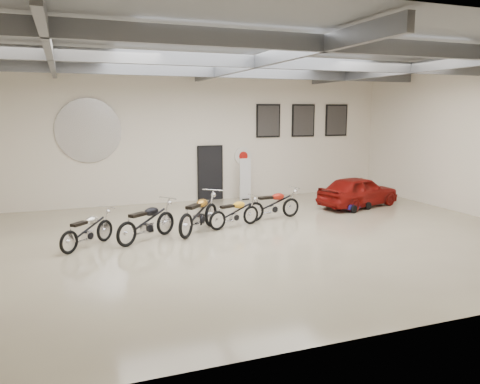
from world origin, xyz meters
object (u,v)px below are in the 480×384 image
object	(u,v)px
motorcycle_silver	(87,229)
motorcycle_red	(273,204)
motorcycle_gold	(199,213)
go_kart	(356,202)
motorcycle_yellow	(235,212)
motorcycle_black	(147,221)
vintage_car	(358,191)
banner_stand	(245,178)

from	to	relation	value
motorcycle_silver	motorcycle_red	xyz separation A→B (m)	(5.82, 1.26, 0.04)
motorcycle_gold	go_kart	xyz separation A→B (m)	(6.13, 1.13, -0.29)
motorcycle_silver	go_kart	bearing A→B (deg)	-34.27
motorcycle_gold	motorcycle_yellow	distance (m)	1.19
motorcycle_silver	go_kart	xyz separation A→B (m)	(9.24, 1.63, -0.19)
motorcycle_silver	motorcycle_black	world-z (taller)	motorcycle_black
motorcycle_red	vintage_car	bearing A→B (deg)	3.39
go_kart	motorcycle_silver	bearing A→B (deg)	168.65
banner_stand	motorcycle_black	bearing A→B (deg)	-137.07
motorcycle_yellow	motorcycle_red	distance (m)	1.65
motorcycle_yellow	motorcycle_red	size ratio (longest dim) A/B	0.92
banner_stand	motorcycle_gold	bearing A→B (deg)	-127.94
motorcycle_yellow	go_kart	distance (m)	5.05
motorcycle_black	motorcycle_yellow	world-z (taller)	motorcycle_black
motorcycle_yellow	banner_stand	bearing A→B (deg)	47.87
motorcycle_gold	motorcycle_yellow	world-z (taller)	motorcycle_gold
motorcycle_red	banner_stand	bearing A→B (deg)	75.10
motorcycle_red	vintage_car	size ratio (longest dim) A/B	0.59
banner_stand	motorcycle_red	xyz separation A→B (m)	(-0.40, -3.59, -0.35)
banner_stand	motorcycle_gold	xyz separation A→B (m)	(-3.11, -4.36, -0.28)
banner_stand	vintage_car	size ratio (longest dim) A/B	0.51
motorcycle_black	motorcycle_gold	bearing A→B (deg)	-21.96
motorcycle_red	motorcycle_silver	bearing A→B (deg)	-176.32
motorcycle_silver	motorcycle_yellow	xyz separation A→B (m)	(4.28, 0.70, -0.01)
motorcycle_black	banner_stand	bearing A→B (deg)	9.79
go_kart	vintage_car	bearing A→B (deg)	28.08
motorcycle_black	motorcycle_yellow	bearing A→B (deg)	-23.58
banner_stand	motorcycle_silver	bearing A→B (deg)	-144.45
motorcycle_black	motorcycle_gold	size ratio (longest dim) A/B	0.94
banner_stand	motorcycle_gold	world-z (taller)	banner_stand
motorcycle_gold	motorcycle_silver	bearing A→B (deg)	142.28
banner_stand	motorcycle_red	bearing A→B (deg)	-98.72
motorcycle_silver	go_kart	world-z (taller)	motorcycle_silver
vintage_car	motorcycle_red	bearing A→B (deg)	86.22
motorcycle_gold	vintage_car	world-z (taller)	motorcycle_gold
banner_stand	motorcycle_yellow	xyz separation A→B (m)	(-1.94, -4.15, -0.39)
banner_stand	motorcycle_yellow	world-z (taller)	banner_stand
go_kart	banner_stand	bearing A→B (deg)	111.79
motorcycle_silver	motorcycle_yellow	size ratio (longest dim) A/B	1.01
motorcycle_black	go_kart	xyz separation A→B (m)	(7.70, 1.51, -0.26)
banner_stand	motorcycle_silver	distance (m)	7.90
motorcycle_silver	motorcycle_yellow	bearing A→B (deg)	-35.01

